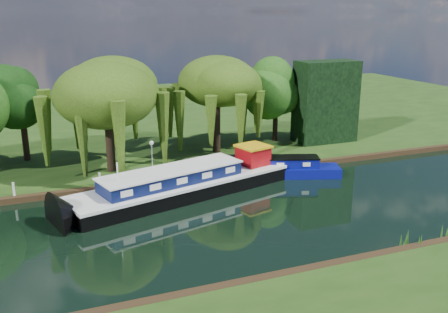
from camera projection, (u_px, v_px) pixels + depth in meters
name	position (u px, v px, depth m)	size (l,w,h in m)	color
ground	(184.00, 226.00, 31.52)	(120.00, 120.00, 0.00)	black
far_bank	(104.00, 119.00, 61.87)	(120.00, 52.00, 0.45)	#1A390F
dutch_barge	(185.00, 183.00, 36.63)	(17.53, 8.22, 3.61)	black
narrowboat	(266.00, 169.00, 40.87)	(12.16, 5.85, 1.77)	navy
white_cruiser	(298.00, 175.00, 41.37)	(1.72, 1.99, 1.05)	silver
willow_left	(107.00, 94.00, 39.27)	(7.27, 7.27, 8.71)	black
willow_right	(216.00, 90.00, 44.89)	(6.48, 6.48, 7.90)	black
tree_far_mid	(21.00, 101.00, 42.49)	(4.68, 4.68, 7.65)	black
tree_far_right	(276.00, 92.00, 49.18)	(4.42, 4.42, 7.23)	black
conifer_hedge	(326.00, 102.00, 49.42)	(6.00, 3.00, 8.00)	black
lamppost	(152.00, 148.00, 40.41)	(0.36, 0.36, 2.56)	silver
mooring_posts	(146.00, 174.00, 38.59)	(19.16, 0.16, 1.00)	silver
reeds_near	(346.00, 251.00, 26.99)	(33.70, 1.50, 1.10)	#1D4E14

